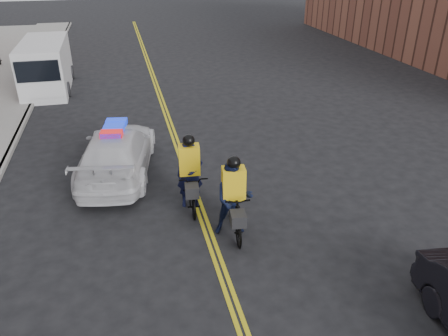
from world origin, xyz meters
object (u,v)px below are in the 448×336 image
(cargo_van, at_px, (46,67))
(cyclist_far, at_px, (233,204))
(cyclist_near, at_px, (190,182))
(police_cruiser, at_px, (117,152))

(cargo_van, height_order, cyclist_far, cargo_van)
(cyclist_far, bearing_deg, cargo_van, 118.97)
(cyclist_near, bearing_deg, cargo_van, 117.79)
(cargo_van, relative_size, cyclist_far, 2.63)
(cargo_van, xyz_separation_m, cyclist_near, (5.29, -13.03, -0.42))
(police_cruiser, bearing_deg, cyclist_far, 134.17)
(cargo_van, relative_size, cyclist_near, 2.53)
(police_cruiser, distance_m, cargo_van, 11.01)
(cargo_van, xyz_separation_m, cyclist_far, (6.15, -14.60, -0.32))
(police_cruiser, height_order, cyclist_far, cyclist_far)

